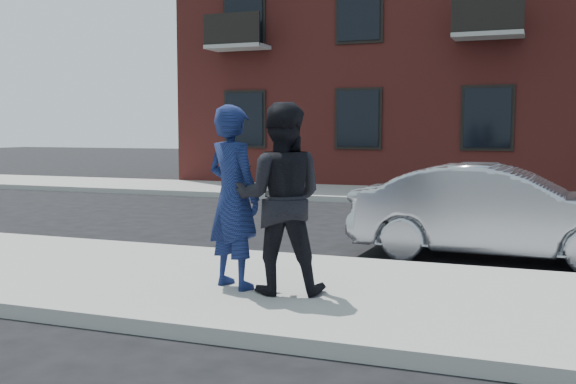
% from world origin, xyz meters
% --- Properties ---
extents(ground, '(100.00, 100.00, 0.00)m').
position_xyz_m(ground, '(0.00, 0.00, 0.00)').
color(ground, black).
rests_on(ground, ground).
extents(near_sidewalk, '(50.00, 3.50, 0.15)m').
position_xyz_m(near_sidewalk, '(0.00, -0.25, 0.07)').
color(near_sidewalk, gray).
rests_on(near_sidewalk, ground).
extents(near_curb, '(50.00, 0.10, 0.15)m').
position_xyz_m(near_curb, '(0.00, 1.55, 0.07)').
color(near_curb, '#999691').
rests_on(near_curb, ground).
extents(far_sidewalk, '(50.00, 3.50, 0.15)m').
position_xyz_m(far_sidewalk, '(0.00, 11.25, 0.07)').
color(far_sidewalk, gray).
rests_on(far_sidewalk, ground).
extents(far_curb, '(50.00, 0.10, 0.15)m').
position_xyz_m(far_curb, '(0.00, 9.45, 0.07)').
color(far_curb, '#999691').
rests_on(far_curb, ground).
extents(apartment_building, '(24.30, 10.30, 12.30)m').
position_xyz_m(apartment_building, '(2.00, 18.00, 6.16)').
color(apartment_building, maroon).
rests_on(apartment_building, ground).
extents(silver_sedan, '(4.22, 1.61, 1.37)m').
position_xyz_m(silver_sedan, '(1.07, 2.92, 0.69)').
color(silver_sedan, '#999BA3').
rests_on(silver_sedan, ground).
extents(man_hoodie, '(0.86, 0.72, 1.99)m').
position_xyz_m(man_hoodie, '(-1.51, -0.53, 1.15)').
color(man_hoodie, navy).
rests_on(man_hoodie, near_sidewalk).
extents(man_peacoat, '(1.15, 1.01, 2.01)m').
position_xyz_m(man_peacoat, '(-0.94, -0.57, 1.15)').
color(man_peacoat, black).
rests_on(man_peacoat, near_sidewalk).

